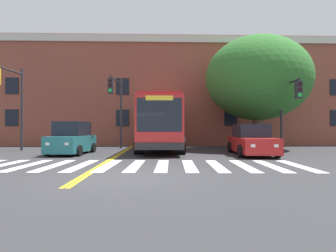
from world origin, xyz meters
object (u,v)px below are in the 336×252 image
(traffic_light_near_corner, at_px, (289,102))
(traffic_light_far_corner, at_px, (12,94))
(street_tree_curbside_large, at_px, (258,79))
(car_red_far_lane, at_px, (251,141))
(city_bus, at_px, (161,123))
(car_silver_behind_bus, at_px, (151,132))
(traffic_light_overhead, at_px, (117,100))
(car_teal_near_lane, at_px, (72,139))

(traffic_light_near_corner, distance_m, traffic_light_far_corner, 17.48)
(traffic_light_near_corner, xyz_separation_m, street_tree_curbside_large, (-0.81, 2.95, 2.00))
(car_red_far_lane, xyz_separation_m, traffic_light_far_corner, (-14.72, 2.27, 2.92))
(car_red_far_lane, bearing_deg, street_tree_curbside_large, 64.51)
(city_bus, relative_size, car_red_far_lane, 2.20)
(city_bus, height_order, car_red_far_lane, city_bus)
(city_bus, height_order, traffic_light_far_corner, traffic_light_far_corner)
(car_red_far_lane, distance_m, car_silver_behind_bus, 14.22)
(traffic_light_near_corner, distance_m, traffic_light_overhead, 11.25)
(traffic_light_far_corner, bearing_deg, city_bus, 8.00)
(traffic_light_near_corner, bearing_deg, street_tree_curbside_large, 105.29)
(traffic_light_overhead, bearing_deg, traffic_light_far_corner, -168.04)
(city_bus, xyz_separation_m, car_silver_behind_bus, (-1.00, 9.20, -0.72))
(city_bus, bearing_deg, traffic_light_near_corner, -18.20)
(car_teal_near_lane, xyz_separation_m, traffic_light_near_corner, (13.04, 0.37, 2.26))
(car_red_far_lane, distance_m, traffic_light_near_corner, 3.72)
(city_bus, xyz_separation_m, street_tree_curbside_large, (7.05, 0.36, 3.26))
(city_bus, bearing_deg, car_red_far_lane, -35.09)
(car_teal_near_lane, bearing_deg, car_silver_behind_bus, 71.02)
(traffic_light_near_corner, bearing_deg, car_red_far_lane, -159.02)
(traffic_light_far_corner, relative_size, street_tree_curbside_large, 0.65)
(traffic_light_far_corner, distance_m, traffic_light_overhead, 6.63)
(car_silver_behind_bus, relative_size, traffic_light_far_corner, 0.89)
(city_bus, relative_size, car_silver_behind_bus, 2.14)
(car_teal_near_lane, relative_size, traffic_light_near_corner, 0.83)
(traffic_light_near_corner, bearing_deg, city_bus, 161.80)
(city_bus, height_order, street_tree_curbside_large, street_tree_curbside_large)
(car_teal_near_lane, distance_m, traffic_light_near_corner, 13.23)
(car_red_far_lane, bearing_deg, car_silver_behind_bus, 115.64)
(city_bus, relative_size, traffic_light_far_corner, 1.90)
(car_red_far_lane, xyz_separation_m, traffic_light_overhead, (-8.23, 3.65, 2.73))
(traffic_light_near_corner, relative_size, traffic_light_far_corner, 0.85)
(city_bus, bearing_deg, car_silver_behind_bus, 96.21)
(city_bus, distance_m, traffic_light_overhead, 3.50)
(city_bus, bearing_deg, traffic_light_overhead, 179.46)
(car_red_far_lane, bearing_deg, car_teal_near_lane, 176.31)
(car_teal_near_lane, bearing_deg, city_bus, 29.68)
(car_teal_near_lane, relative_size, car_red_far_lane, 0.82)
(traffic_light_near_corner, xyz_separation_m, traffic_light_overhead, (-10.94, 2.61, 0.39))
(car_red_far_lane, relative_size, street_tree_curbside_large, 0.56)
(city_bus, distance_m, street_tree_curbside_large, 7.78)
(car_silver_behind_bus, distance_m, traffic_light_near_corner, 14.87)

